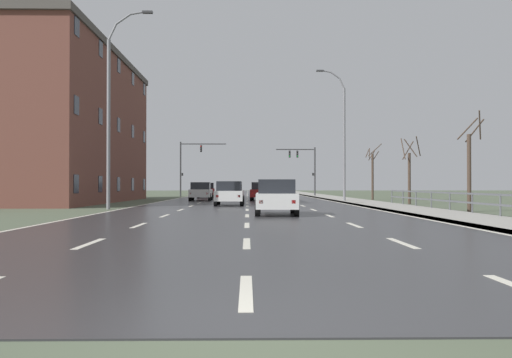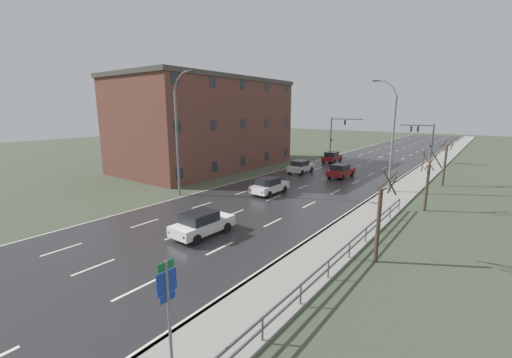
{
  "view_description": "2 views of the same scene",
  "coord_description": "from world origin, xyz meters",
  "px_view_note": "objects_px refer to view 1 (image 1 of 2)",
  "views": [
    {
      "loc": [
        0.02,
        -4.57,
        1.33
      ],
      "look_at": [
        0.98,
        55.78,
        2.02
      ],
      "focal_mm": 37.52,
      "sensor_mm": 36.0,
      "label": 1
    },
    {
      "loc": [
        15.37,
        5.64,
        7.67
      ],
      "look_at": [
        0.0,
        26.34,
        2.2
      ],
      "focal_mm": 22.85,
      "sensor_mm": 36.0,
      "label": 2
    }
  ],
  "objects_px": {
    "street_lamp_midground": "(342,137)",
    "traffic_signal_left": "(189,160)",
    "car_near_left": "(201,191)",
    "brick_building": "(37,127)",
    "car_far_right": "(261,191)",
    "car_distant": "(276,197)",
    "street_lamp_left_bank": "(111,112)",
    "car_far_left": "(206,190)",
    "traffic_signal_right": "(305,163)",
    "car_near_right": "(230,193)"
  },
  "relations": [
    {
      "from": "traffic_signal_left",
      "to": "car_distant",
      "type": "height_order",
      "value": "traffic_signal_left"
    },
    {
      "from": "car_far_left",
      "to": "car_near_left",
      "type": "bearing_deg",
      "value": -91.01
    },
    {
      "from": "car_far_right",
      "to": "car_near_right",
      "type": "distance_m",
      "value": 11.49
    },
    {
      "from": "street_lamp_midground",
      "to": "traffic_signal_left",
      "type": "height_order",
      "value": "street_lamp_midground"
    },
    {
      "from": "street_lamp_left_bank",
      "to": "traffic_signal_left",
      "type": "distance_m",
      "value": 33.88
    },
    {
      "from": "traffic_signal_right",
      "to": "car_near_left",
      "type": "relative_size",
      "value": 1.4
    },
    {
      "from": "traffic_signal_left",
      "to": "brick_building",
      "type": "height_order",
      "value": "brick_building"
    },
    {
      "from": "car_near_left",
      "to": "brick_building",
      "type": "height_order",
      "value": "brick_building"
    },
    {
      "from": "traffic_signal_right",
      "to": "brick_building",
      "type": "relative_size",
      "value": 0.25
    },
    {
      "from": "car_near_left",
      "to": "car_far_right",
      "type": "bearing_deg",
      "value": 1.51
    },
    {
      "from": "traffic_signal_right",
      "to": "car_far_right",
      "type": "distance_m",
      "value": 17.79
    },
    {
      "from": "street_lamp_left_bank",
      "to": "car_distant",
      "type": "xyz_separation_m",
      "value": [
        8.73,
        -5.76,
        -4.55
      ]
    },
    {
      "from": "traffic_signal_left",
      "to": "car_far_right",
      "type": "height_order",
      "value": "traffic_signal_left"
    },
    {
      "from": "brick_building",
      "to": "traffic_signal_right",
      "type": "bearing_deg",
      "value": 41.75
    },
    {
      "from": "traffic_signal_right",
      "to": "traffic_signal_left",
      "type": "relative_size",
      "value": 0.89
    },
    {
      "from": "car_near_left",
      "to": "car_distant",
      "type": "distance_m",
      "value": 22.61
    },
    {
      "from": "traffic_signal_right",
      "to": "car_distant",
      "type": "relative_size",
      "value": 1.39
    },
    {
      "from": "car_near_left",
      "to": "traffic_signal_right",
      "type": "bearing_deg",
      "value": 56.75
    },
    {
      "from": "street_lamp_left_bank",
      "to": "traffic_signal_left",
      "type": "xyz_separation_m",
      "value": [
        0.52,
        33.86,
        -1.11
      ]
    },
    {
      "from": "car_near_left",
      "to": "car_far_left",
      "type": "bearing_deg",
      "value": 91.21
    },
    {
      "from": "car_far_right",
      "to": "car_near_right",
      "type": "xyz_separation_m",
      "value": [
        -2.34,
        -11.25,
        0.0
      ]
    },
    {
      "from": "street_lamp_midground",
      "to": "car_distant",
      "type": "relative_size",
      "value": 2.51
    },
    {
      "from": "traffic_signal_right",
      "to": "car_far_left",
      "type": "xyz_separation_m",
      "value": [
        -11.06,
        -6.61,
        -3.15
      ]
    },
    {
      "from": "car_near_left",
      "to": "car_near_right",
      "type": "xyz_separation_m",
      "value": [
        2.81,
        -11.05,
        0.0
      ]
    },
    {
      "from": "car_far_right",
      "to": "street_lamp_left_bank",
      "type": "bearing_deg",
      "value": -114.52
    },
    {
      "from": "traffic_signal_left",
      "to": "traffic_signal_right",
      "type": "bearing_deg",
      "value": -3.41
    },
    {
      "from": "car_far_right",
      "to": "car_near_left",
      "type": "relative_size",
      "value": 1.02
    },
    {
      "from": "car_distant",
      "to": "car_far_left",
      "type": "xyz_separation_m",
      "value": [
        -5.59,
        32.2,
        0.0
      ]
    },
    {
      "from": "car_far_right",
      "to": "car_distant",
      "type": "height_order",
      "value": "same"
    },
    {
      "from": "car_far_left",
      "to": "brick_building",
      "type": "xyz_separation_m",
      "value": [
        -12.05,
        -14.02,
        5.08
      ]
    },
    {
      "from": "street_lamp_left_bank",
      "to": "brick_building",
      "type": "bearing_deg",
      "value": 125.62
    },
    {
      "from": "car_far_right",
      "to": "street_lamp_midground",
      "type": "bearing_deg",
      "value": -29.72
    },
    {
      "from": "street_lamp_midground",
      "to": "brick_building",
      "type": "bearing_deg",
      "value": 179.9
    },
    {
      "from": "car_distant",
      "to": "car_near_left",
      "type": "bearing_deg",
      "value": 105.12
    },
    {
      "from": "car_near_right",
      "to": "car_far_left",
      "type": "relative_size",
      "value": 0.99
    },
    {
      "from": "traffic_signal_right",
      "to": "car_near_left",
      "type": "xyz_separation_m",
      "value": [
        -10.72,
        -16.81,
        -3.15
      ]
    },
    {
      "from": "car_far_right",
      "to": "car_distant",
      "type": "xyz_separation_m",
      "value": [
        0.09,
        -22.2,
        0.0
      ]
    },
    {
      "from": "traffic_signal_left",
      "to": "car_distant",
      "type": "distance_m",
      "value": 40.61
    },
    {
      "from": "traffic_signal_left",
      "to": "car_far_left",
      "type": "distance_m",
      "value": 8.59
    },
    {
      "from": "traffic_signal_left",
      "to": "car_far_left",
      "type": "relative_size",
      "value": 1.54
    },
    {
      "from": "street_lamp_midground",
      "to": "street_lamp_left_bank",
      "type": "height_order",
      "value": "street_lamp_left_bank"
    },
    {
      "from": "car_distant",
      "to": "brick_building",
      "type": "height_order",
      "value": "brick_building"
    },
    {
      "from": "street_lamp_midground",
      "to": "car_far_right",
      "type": "xyz_separation_m",
      "value": [
        -6.26,
        4.06,
        -4.31
      ]
    },
    {
      "from": "car_distant",
      "to": "street_lamp_midground",
      "type": "bearing_deg",
      "value": 72.91
    },
    {
      "from": "traffic_signal_right",
      "to": "traffic_signal_left",
      "type": "bearing_deg",
      "value": 176.59
    },
    {
      "from": "street_lamp_left_bank",
      "to": "car_far_left",
      "type": "relative_size",
      "value": 2.61
    },
    {
      "from": "street_lamp_midground",
      "to": "car_far_right",
      "type": "distance_m",
      "value": 8.62
    },
    {
      "from": "traffic_signal_left",
      "to": "car_near_left",
      "type": "relative_size",
      "value": 1.57
    },
    {
      "from": "street_lamp_left_bank",
      "to": "brick_building",
      "type": "relative_size",
      "value": 0.47
    },
    {
      "from": "traffic_signal_right",
      "to": "car_near_left",
      "type": "height_order",
      "value": "traffic_signal_right"
    }
  ]
}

